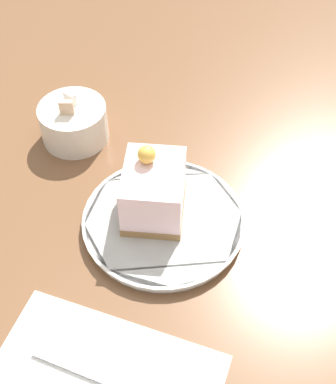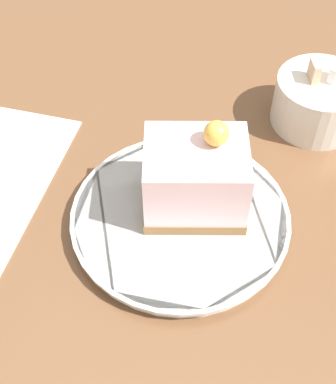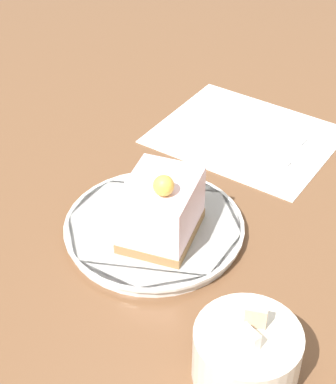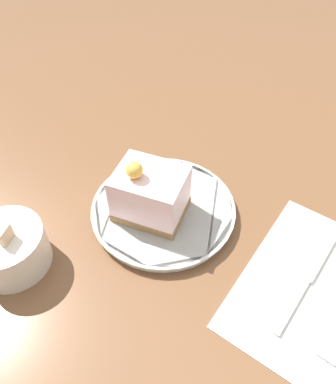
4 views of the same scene
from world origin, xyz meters
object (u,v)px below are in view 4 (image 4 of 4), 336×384
sugar_bowl (9,249)px  cake_slice (150,193)px  plate (164,208)px  knife (312,271)px

sugar_bowl → cake_slice: bearing=-124.5°
cake_slice → sugar_bowl: size_ratio=1.09×
plate → cake_slice: bearing=61.5°
plate → knife: bearing=-175.6°
plate → sugar_bowl: (0.12, 0.18, 0.02)m
plate → cake_slice: size_ratio=1.95×
plate → cake_slice: 0.05m
cake_slice → knife: (-0.23, -0.04, -0.05)m
cake_slice → sugar_bowl: bearing=43.7°
plate → knife: 0.22m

